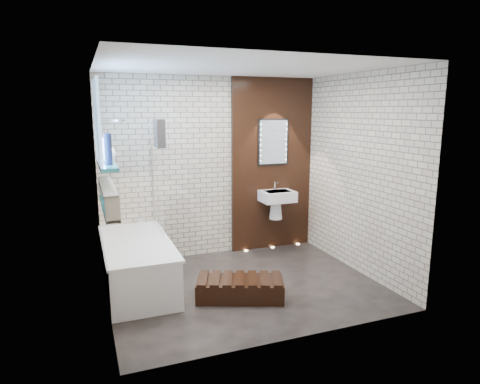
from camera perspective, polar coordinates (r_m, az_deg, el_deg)
name	(u,v)px	position (r m, az deg, el deg)	size (l,w,h in m)	color
ground	(244,286)	(5.31, 0.59, -12.57)	(3.20, 3.20, 0.00)	black
room_shell	(245,182)	(4.93, 0.62, 1.40)	(3.24, 3.20, 2.60)	#B6A291
walnut_panel	(272,165)	(6.46, 4.35, 3.68)	(1.30, 0.06, 2.60)	black
clerestory_window	(99,131)	(4.88, -18.54, 7.83)	(0.18, 1.00, 0.94)	#7FADE0
display_niche	(108,197)	(4.77, -17.44, -0.67)	(0.14, 1.30, 0.26)	teal
bathtub	(137,264)	(5.33, -13.77, -9.42)	(0.79, 1.74, 0.70)	white
bath_screen	(157,176)	(5.55, -11.18, 2.08)	(0.01, 0.78, 1.40)	white
towel	(159,133)	(5.21, -10.87, 7.81)	(0.10, 0.26, 0.34)	#292521
shower_head	(119,120)	(5.49, -16.06, 9.31)	(0.18, 0.18, 0.02)	silver
washbasin	(277,200)	(6.37, 5.03, -1.10)	(0.50, 0.36, 0.58)	white
led_mirror	(273,142)	(6.39, 4.54, 6.75)	(0.50, 0.02, 0.70)	black
walnut_step	(240,289)	(4.95, 0.00, -13.00)	(0.98, 0.44, 0.22)	black
niche_bottles	(108,199)	(4.81, -17.45, -0.91)	(0.07, 0.91, 0.17)	#A65319
sill_vases	(107,151)	(4.99, -17.62, 5.27)	(0.19, 0.58, 0.34)	white
floor_uplights	(273,247)	(6.69, 4.44, -7.47)	(0.96, 0.06, 0.01)	#FFD899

